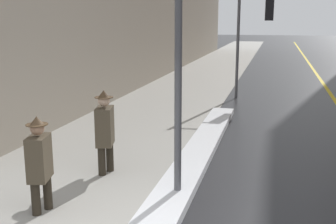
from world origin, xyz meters
TOP-DOWN VIEW (x-y plane):
  - sidewalk_slab at (-2.00, 15.00)m, footprint 4.00×80.00m
  - road_centre_stripe at (4.00, 15.00)m, footprint 0.16×80.00m
  - snow_bank_curb at (0.20, 4.26)m, footprint 0.66×9.31m
  - lamp_post at (0.27, 2.04)m, footprint 0.28×0.28m
  - traffic_light_near at (1.00, 11.77)m, footprint 1.31×0.37m
  - pedestrian_in_fedora at (-1.67, 1.00)m, footprint 0.38×0.53m
  - pedestrian_in_glasses at (-1.37, 2.86)m, footprint 0.41×0.75m

SIDE VIEW (x-z plane):
  - road_centre_stripe at x=4.00m, z-range 0.00..0.00m
  - sidewalk_slab at x=-2.00m, z-range 0.00..0.01m
  - snow_bank_curb at x=0.20m, z-range 0.00..0.16m
  - pedestrian_in_fedora at x=-1.67m, z-range 0.07..1.63m
  - pedestrian_in_glasses at x=-1.37m, z-range 0.07..1.74m
  - traffic_light_near at x=1.00m, z-range 0.89..4.87m
  - lamp_post at x=0.27m, z-range 0.49..5.60m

